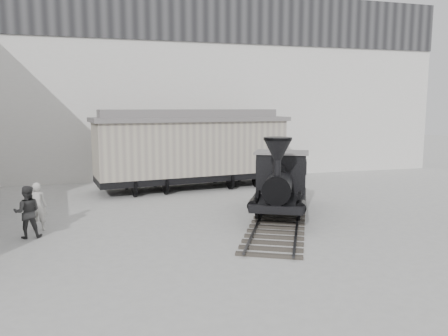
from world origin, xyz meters
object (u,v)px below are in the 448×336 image
object	(u,v)px
visitor_a	(37,207)
visitor_b	(27,212)
locomotive	(281,187)
boxcar	(192,147)

from	to	relation	value
visitor_a	visitor_b	size ratio (longest dim) A/B	0.98
visitor_a	visitor_b	xyz separation A→B (m)	(-0.20, -0.84, 0.02)
locomotive	visitor_a	distance (m)	8.92
visitor_a	visitor_b	bearing A→B (deg)	80.11
locomotive	visitor_a	xyz separation A→B (m)	(-8.91, 0.35, -0.32)
locomotive	visitor_b	bearing A→B (deg)	-150.17
boxcar	visitor_b	bearing A→B (deg)	-141.09
boxcar	visitor_b	world-z (taller)	boxcar
locomotive	boxcar	size ratio (longest dim) A/B	0.85
visitor_b	locomotive	bearing A→B (deg)	-179.63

